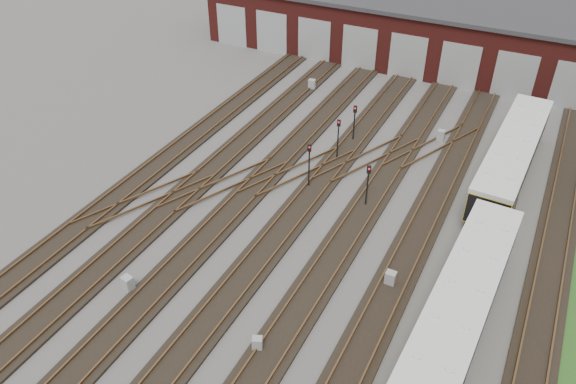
% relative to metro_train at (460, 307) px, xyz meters
% --- Properties ---
extents(ground, '(120.00, 120.00, 0.00)m').
position_rel_metro_train_xyz_m(ground, '(-10.00, -4.01, -1.94)').
color(ground, '#44423F').
rests_on(ground, ground).
extents(track_network, '(30.40, 70.00, 0.33)m').
position_rel_metro_train_xyz_m(track_network, '(-10.17, -3.42, -1.83)').
color(track_network, black).
rests_on(track_network, ground).
extents(maintenance_shed, '(51.00, 12.50, 6.35)m').
position_rel_metro_train_xyz_m(maintenance_shed, '(-10.01, 35.96, 1.27)').
color(maintenance_shed, '#541715').
rests_on(maintenance_shed, ground).
extents(metro_train, '(3.42, 47.30, 3.14)m').
position_rel_metro_train_xyz_m(metro_train, '(0.00, 0.00, 0.00)').
color(metro_train, black).
rests_on(metro_train, ground).
extents(signal_mast_0, '(0.29, 0.27, 3.43)m').
position_rel_metro_train_xyz_m(signal_mast_0, '(-12.23, 13.07, 0.25)').
color(signal_mast_0, black).
rests_on(signal_mast_0, ground).
extents(signal_mast_1, '(0.31, 0.29, 3.17)m').
position_rel_metro_train_xyz_m(signal_mast_1, '(-12.14, 16.24, 0.11)').
color(signal_mast_1, black).
rests_on(signal_mast_1, ground).
extents(signal_mast_2, '(0.31, 0.30, 3.58)m').
position_rel_metro_train_xyz_m(signal_mast_2, '(-12.58, 8.63, 0.34)').
color(signal_mast_2, black).
rests_on(signal_mast_2, ground).
extents(signal_mast_3, '(0.32, 0.31, 3.31)m').
position_rel_metro_train_xyz_m(signal_mast_3, '(-8.10, 8.34, 0.19)').
color(signal_mast_3, black).
rests_on(signal_mast_3, ground).
extents(relay_cabinet_0, '(0.69, 0.62, 1.01)m').
position_rel_metro_train_xyz_m(relay_cabinet_0, '(-17.41, -5.32, -1.44)').
color(relay_cabinet_0, '#979A9C').
rests_on(relay_cabinet_0, ground).
extents(relay_cabinet_1, '(0.69, 0.60, 1.03)m').
position_rel_metro_train_xyz_m(relay_cabinet_1, '(-19.17, 23.44, -1.42)').
color(relay_cabinet_1, '#979A9C').
rests_on(relay_cabinet_1, ground).
extents(relay_cabinet_2, '(0.65, 0.60, 0.87)m').
position_rel_metro_train_xyz_m(relay_cabinet_2, '(-8.76, -5.66, -1.50)').
color(relay_cabinet_2, '#979A9C').
rests_on(relay_cabinet_2, ground).
extents(relay_cabinet_3, '(0.58, 0.49, 0.96)m').
position_rel_metro_train_xyz_m(relay_cabinet_3, '(-5.75, 19.46, -1.46)').
color(relay_cabinet_3, '#979A9C').
rests_on(relay_cabinet_3, ground).
extents(relay_cabinet_4, '(0.60, 0.50, 0.99)m').
position_rel_metro_train_xyz_m(relay_cabinet_4, '(-4.18, 1.85, -1.44)').
color(relay_cabinet_4, '#979A9C').
rests_on(relay_cabinet_4, ground).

